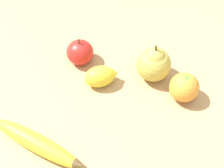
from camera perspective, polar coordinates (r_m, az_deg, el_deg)
The scene contains 6 objects.
ground_plane at distance 0.70m, azimuth 0.55°, elevation -6.84°, with size 3.00×3.00×0.00m, color tan.
banana at distance 0.67m, azimuth -13.44°, elevation -10.53°, with size 0.18×0.18×0.04m.
orange at distance 0.73m, azimuth 13.05°, elevation -0.62°, with size 0.07×0.07×0.07m.
pear at distance 0.75m, azimuth 7.66°, elevation 3.80°, with size 0.08×0.08×0.10m.
apple at distance 0.79m, azimuth -5.87°, elevation 5.81°, with size 0.07×0.07×0.07m.
lemon at distance 0.74m, azimuth -2.20°, elevation 1.40°, with size 0.05×0.08×0.05m.
Camera 1 is at (0.36, -0.10, 0.59)m, focal length 50.00 mm.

